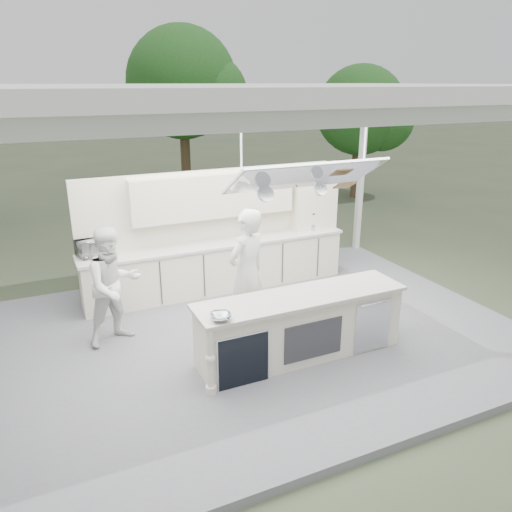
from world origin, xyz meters
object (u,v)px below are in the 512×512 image
back_counter (218,265)px  head_chef (247,273)px  demo_island (300,326)px  sous_chef (114,286)px

back_counter → head_chef: head_chef is taller
demo_island → sous_chef: 2.82m
sous_chef → back_counter: bearing=12.4°
back_counter → sous_chef: size_ratio=2.81×
back_counter → sous_chef: sous_chef is taller
back_counter → head_chef: (-0.22, -1.85, 0.53)m
back_counter → demo_island: bearing=-86.4°
back_counter → sous_chef: (-2.12, -1.23, 0.43)m
demo_island → back_counter: 2.82m
demo_island → sous_chef: sous_chef is taller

